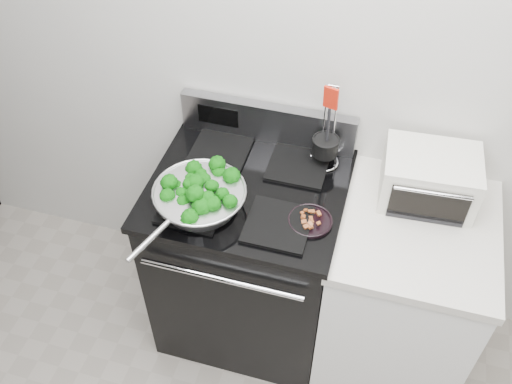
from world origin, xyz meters
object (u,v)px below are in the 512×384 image
(gas_range, at_px, (249,256))
(skillet, at_px, (199,197))
(bacon_plate, at_px, (310,219))
(toaster_oven, at_px, (429,178))
(utensil_holder, at_px, (325,150))

(gas_range, relative_size, skillet, 2.02)
(bacon_plate, bearing_deg, gas_range, 156.53)
(toaster_oven, bearing_deg, gas_range, -170.22)
(skillet, height_order, toaster_oven, toaster_oven)
(gas_range, bearing_deg, bacon_plate, -23.47)
(gas_range, bearing_deg, utensil_holder, 39.12)
(bacon_plate, bearing_deg, skillet, -174.55)
(gas_range, xyz_separation_m, utensil_holder, (0.27, 0.22, 0.53))
(utensil_holder, distance_m, toaster_oven, 0.43)
(gas_range, xyz_separation_m, bacon_plate, (0.28, -0.12, 0.48))
(bacon_plate, bearing_deg, toaster_oven, 34.99)
(skillet, height_order, utensil_holder, utensil_holder)
(gas_range, height_order, skillet, gas_range)
(bacon_plate, distance_m, utensil_holder, 0.34)
(skillet, bearing_deg, toaster_oven, 39.65)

